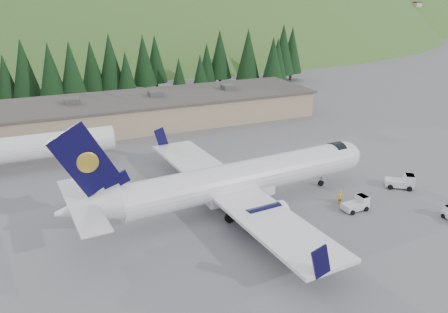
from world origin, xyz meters
TOP-DOWN VIEW (x-y plane):
  - ground at (0.00, 0.00)m, footprint 600.00×600.00m
  - airliner at (-1.10, -0.08)m, footprint 37.86×35.54m
  - second_airliner at (-24.92, 22.00)m, footprint 27.50×11.00m
  - baggage_tug_a at (11.25, -6.20)m, footprint 3.07×1.93m
  - baggage_tug_b at (20.48, -3.70)m, footprint 3.78×3.43m
  - terminal_building at (-5.01, 38.00)m, footprint 71.00×17.00m
  - ramp_worker at (10.35, -4.21)m, footprint 0.64×0.44m
  - tree_line at (-1.97, 61.89)m, footprint 114.01×19.53m
  - hills at (53.34, 207.38)m, footprint 614.00×330.00m

SIDE VIEW (x-z plane):
  - hills at x=53.34m, z-range -232.80..67.20m
  - ground at x=0.00m, z-range 0.00..0.00m
  - baggage_tug_a at x=11.25m, z-range -0.08..1.52m
  - baggage_tug_b at x=20.48m, z-range -0.10..1.73m
  - ramp_worker at x=10.35m, z-range 0.00..1.69m
  - terminal_building at x=-5.01m, z-range -0.43..5.67m
  - second_airliner at x=-24.92m, z-range -1.70..8.35m
  - airliner at x=-1.10m, z-range -2.93..9.63m
  - tree_line at x=-1.97m, z-range 0.53..14.99m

